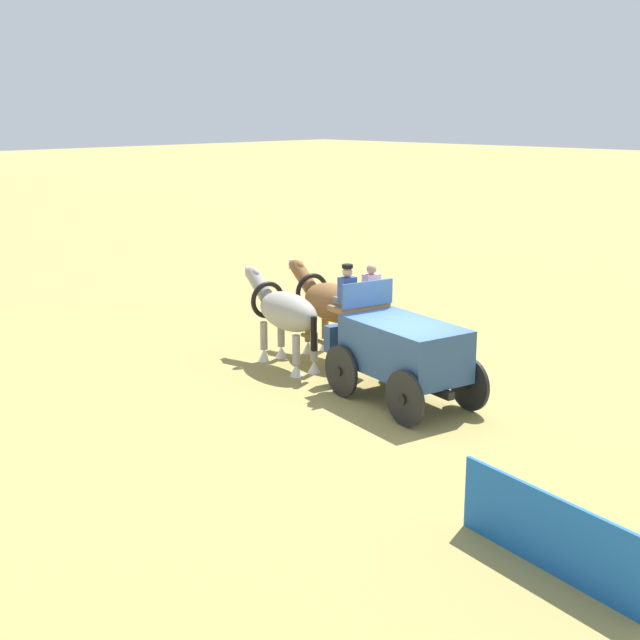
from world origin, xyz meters
TOP-DOWN VIEW (x-y plane):
  - ground_plane at (0.00, 0.00)m, footprint 220.00×220.00m
  - show_wagon at (0.16, -0.03)m, footprint 5.66×2.40m
  - draft_horse_near at (3.75, -0.13)m, footprint 3.14×1.32m
  - draft_horse_off at (3.48, -1.40)m, footprint 3.15×1.36m
  - sponsor_banner at (-5.70, 3.92)m, footprint 3.15×0.68m

SIDE VIEW (x-z plane):
  - ground_plane at x=0.00m, z-range 0.00..0.00m
  - sponsor_banner at x=-5.70m, z-range 0.00..1.10m
  - show_wagon at x=0.16m, z-range -0.20..2.55m
  - draft_horse_near at x=3.75m, z-range 0.23..2.40m
  - draft_horse_off at x=3.48m, z-range 0.25..2.47m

